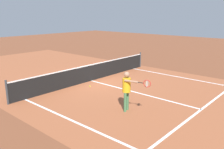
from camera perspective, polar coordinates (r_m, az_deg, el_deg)
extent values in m
plane|color=brown|center=(13.70, -5.00, -1.50)|extent=(60.00, 60.00, 0.00)
cube|color=#9E5433|center=(13.69, -5.00, -1.50)|extent=(10.62, 24.40, 0.00)
cube|color=white|center=(7.18, 4.60, -17.03)|extent=(0.10, 11.89, 0.01)
cube|color=white|center=(14.16, 25.03, -2.29)|extent=(0.10, 11.89, 0.01)
cube|color=white|center=(10.30, 20.72, -7.87)|extent=(8.22, 0.10, 0.01)
cube|color=white|center=(11.69, 5.95, -4.33)|extent=(0.10, 6.40, 0.01)
cylinder|color=#33383D|center=(10.92, -23.96, -3.96)|extent=(0.09, 0.09, 1.07)
cylinder|color=#33383D|center=(17.21, 6.81, 3.58)|extent=(0.09, 0.09, 1.07)
cube|color=black|center=(13.58, -5.04, 0.35)|extent=(9.78, 0.02, 0.91)
cube|color=white|center=(13.47, -5.09, 2.33)|extent=(9.78, 0.03, 0.05)
cylinder|color=#3F7247|center=(9.51, 3.73, -6.25)|extent=(0.11, 0.11, 0.79)
cylinder|color=#3F7247|center=(9.32, 3.18, -6.67)|extent=(0.11, 0.11, 0.79)
cylinder|color=gold|center=(9.20, 3.52, -2.55)|extent=(0.32, 0.32, 0.55)
sphere|color=#A87A5B|center=(9.08, 3.57, 0.02)|extent=(0.22, 0.22, 0.22)
cylinder|color=#A87A5B|center=(9.34, 3.95, -2.23)|extent=(0.08, 0.08, 0.54)
cylinder|color=#A87A5B|center=(8.88, 4.68, -1.66)|extent=(0.21, 0.54, 0.08)
cylinder|color=black|center=(8.75, 6.96, -1.98)|extent=(0.08, 0.22, 0.03)
torus|color=red|center=(8.67, 8.44, -2.18)|extent=(0.09, 0.28, 0.28)
cylinder|color=silver|center=(8.67, 8.44, -2.18)|extent=(0.24, 0.06, 0.25)
sphere|color=#CCE033|center=(12.55, -5.34, -2.84)|extent=(0.07, 0.07, 0.07)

